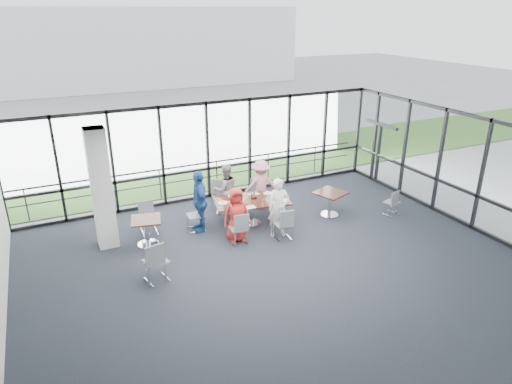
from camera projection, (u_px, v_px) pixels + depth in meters
name	position (u px, v px, depth m)	size (l,w,h in m)	color
floor	(280.00, 267.00, 11.17)	(12.00, 10.00, 0.02)	#1F222D
ceiling	(283.00, 141.00, 9.97)	(12.00, 10.00, 0.04)	white
wall_front	(452.00, 338.00, 6.38)	(12.00, 0.10, 3.20)	silver
curtain_wall_back	(208.00, 151.00, 14.75)	(12.00, 0.10, 3.20)	white
curtain_wall_right	(467.00, 170.00, 12.97)	(0.10, 10.00, 3.20)	white
exit_door	(378.00, 154.00, 16.31)	(0.12, 1.60, 2.10)	black
structural_column	(101.00, 189.00, 11.63)	(0.50, 0.50, 3.20)	white
apron	(169.00, 157.00, 19.53)	(80.00, 70.00, 0.02)	gray
grass_strip	(183.00, 170.00, 17.85)	(80.00, 5.00, 0.01)	#355D25
hangar_main	(142.00, 45.00, 38.40)	(24.00, 10.00, 6.00)	silver
guard_rail	(203.00, 177.00, 15.66)	(0.06, 0.06, 12.00)	#2D2D33
main_table	(252.00, 203.00, 13.21)	(2.31, 1.57, 0.75)	black
side_table_left	(146.00, 224.00, 12.01)	(0.90, 0.90, 0.75)	black
side_table_right	(330.00, 196.00, 13.75)	(1.06, 1.06, 0.75)	black
diner_near_left	(236.00, 215.00, 12.19)	(0.74, 0.48, 1.52)	red
diner_near_right	(279.00, 208.00, 12.43)	(0.61, 0.44, 1.66)	silver
diner_far_left	(226.00, 189.00, 13.80)	(0.77, 0.47, 1.58)	gray
diner_far_right	(261.00, 185.00, 14.14)	(1.03, 0.53, 1.59)	#CA8093
diner_end	(199.00, 201.00, 12.72)	(1.04, 0.57, 1.78)	#214B8C
chair_main_nl	(238.00, 228.00, 12.15)	(0.43, 0.43, 0.89)	slate
chair_main_nr	(283.00, 224.00, 12.39)	(0.43, 0.43, 0.88)	slate
chair_main_fl	(224.00, 197.00, 14.03)	(0.48, 0.48, 0.99)	slate
chair_main_fr	(261.00, 194.00, 14.41)	(0.43, 0.43, 0.89)	slate
chair_main_end	(195.00, 215.00, 12.88)	(0.44, 0.44, 0.91)	slate
chair_spare_la	(156.00, 261.00, 10.44)	(0.49, 0.49, 1.01)	slate
chair_spare_lb	(149.00, 219.00, 12.67)	(0.44, 0.44, 0.90)	slate
chair_spare_r	(392.00, 202.00, 13.87)	(0.39, 0.39, 0.80)	slate
plate_nl	(237.00, 207.00, 12.66)	(0.24, 0.24, 0.01)	white
plate_nr	(278.00, 203.00, 12.95)	(0.28, 0.28, 0.01)	white
plate_fl	(232.00, 196.00, 13.43)	(0.25, 0.25, 0.01)	white
plate_fr	(268.00, 193.00, 13.61)	(0.26, 0.26, 0.01)	white
plate_end	(223.00, 203.00, 12.94)	(0.28, 0.28, 0.01)	white
tumbler_a	(246.00, 202.00, 12.83)	(0.07, 0.07, 0.14)	white
tumbler_b	(263.00, 199.00, 13.01)	(0.07, 0.07, 0.14)	white
tumbler_c	(251.00, 193.00, 13.42)	(0.07, 0.07, 0.15)	white
tumbler_d	(228.00, 202.00, 12.84)	(0.07, 0.07, 0.13)	white
menu_a	(250.00, 207.00, 12.66)	(0.33, 0.23, 0.00)	white
menu_b	(283.00, 200.00, 13.11)	(0.32, 0.23, 0.00)	white
menu_c	(254.00, 194.00, 13.56)	(0.33, 0.23, 0.00)	white
condiment_caddy	(255.00, 198.00, 13.23)	(0.10, 0.07, 0.04)	black
ketchup_bottle	(252.00, 197.00, 13.14)	(0.06, 0.06, 0.18)	#940A04
green_bottle	(254.00, 195.00, 13.25)	(0.05, 0.05, 0.20)	#1E6520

